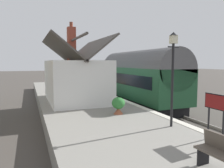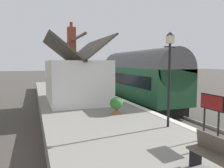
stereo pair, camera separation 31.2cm
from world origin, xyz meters
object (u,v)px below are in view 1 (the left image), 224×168
at_px(planter_bench_left, 89,86).
at_px(lamp_post_platform, 173,61).
at_px(train, 139,78).
at_px(station_building, 75,78).
at_px(planter_edge_far, 82,87).
at_px(planter_edge_near, 74,82).
at_px(bench_mid_platform, 69,83).
at_px(bench_by_lamp, 75,85).
at_px(planter_bench_right, 118,105).
at_px(station_sign_board, 216,106).

bearing_deg(planter_bench_left, lamp_post_platform, -179.92).
height_order(train, station_building, station_building).
relative_size(station_building, lamp_post_platform, 1.75).
xyz_separation_m(planter_bench_left, planter_edge_far, (0.33, 0.68, -0.09)).
bearing_deg(planter_edge_near, station_building, 169.28).
xyz_separation_m(planter_edge_far, lamp_post_platform, (-12.99, -0.70, 2.34)).
bearing_deg(station_building, planter_edge_far, -17.03).
xyz_separation_m(bench_mid_platform, planter_edge_near, (2.23, -1.03, -0.18)).
bearing_deg(bench_by_lamp, planter_bench_right, -179.71).
distance_m(planter_edge_far, planter_bench_right, 10.24).
bearing_deg(bench_mid_platform, station_sign_board, -174.51).
bearing_deg(station_sign_board, bench_by_lamp, 5.55).
relative_size(planter_bench_left, lamp_post_platform, 0.18).
bearing_deg(planter_edge_near, train, -162.16).
xyz_separation_m(bench_mid_platform, bench_by_lamp, (-2.22, -0.20, 0.00)).
relative_size(bench_by_lamp, planter_edge_near, 1.58).
bearing_deg(bench_by_lamp, planter_edge_far, -133.15).
bearing_deg(planter_bench_right, planter_edge_near, -2.95).
bearing_deg(planter_bench_left, planter_edge_near, 4.11).
bearing_deg(train, planter_bench_left, 31.36).
xyz_separation_m(bench_by_lamp, planter_bench_left, (-0.83, -1.22, -0.11)).
bearing_deg(train, bench_by_lamp, 36.49).
relative_size(planter_edge_near, planter_bench_right, 1.05).
xyz_separation_m(bench_mid_platform, planter_bench_left, (-3.06, -1.41, -0.11)).
xyz_separation_m(train, planter_bench_right, (-5.30, 3.97, -0.94)).
distance_m(lamp_post_platform, station_sign_board, 2.46).
bearing_deg(planter_bench_right, station_sign_board, -162.99).
height_order(station_building, lamp_post_platform, station_building).
bearing_deg(bench_by_lamp, train, -143.51).
relative_size(planter_bench_left, planter_edge_near, 0.74).
height_order(train, planter_bench_right, train).
bearing_deg(planter_edge_near, station_sign_board, -178.08).
bearing_deg(station_building, planter_edge_near, -10.72).
bearing_deg(train, planter_edge_near, 17.84).
bearing_deg(bench_mid_platform, planter_bench_right, -178.90).
distance_m(station_building, station_sign_board, 9.87).
relative_size(train, bench_by_lamp, 6.99).
relative_size(train, planter_edge_near, 11.03).
xyz_separation_m(train, station_sign_board, (-10.04, 2.52, -0.21)).
xyz_separation_m(planter_edge_near, station_sign_board, (-19.93, -0.67, 0.90)).
relative_size(bench_by_lamp, station_sign_board, 0.90).
bearing_deg(planter_bench_left, train, -148.64).
height_order(planter_edge_near, station_sign_board, station_sign_board).
bearing_deg(planter_edge_near, planter_bench_left, -175.89).
height_order(train, station_sign_board, train).
bearing_deg(planter_bench_right, planter_edge_far, -2.70).
bearing_deg(station_building, planter_bench_right, -165.98).
xyz_separation_m(train, lamp_post_platform, (-8.06, 2.78, 1.22)).
xyz_separation_m(planter_edge_far, planter_bench_right, (-10.23, 0.48, 0.18)).
bearing_deg(planter_edge_far, station_sign_board, -176.30).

